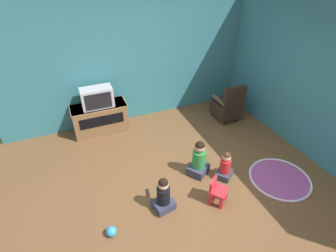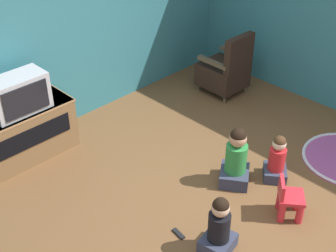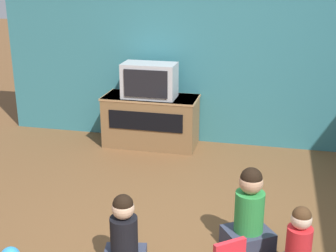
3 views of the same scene
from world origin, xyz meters
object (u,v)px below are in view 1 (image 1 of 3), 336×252
(child_watching_right, at_px, (225,167))
(toy_ball, at_px, (112,231))
(yellow_kid_chair, at_px, (218,193))
(tv_cabinet, at_px, (100,118))
(television, at_px, (97,98))
(child_watching_left, at_px, (199,160))
(remote_control, at_px, (148,193))
(black_armchair, at_px, (228,106))
(child_watching_center, at_px, (163,196))

(child_watching_right, distance_m, toy_ball, 2.09)
(yellow_kid_chair, bearing_deg, tv_cabinet, 77.32)
(television, height_order, child_watching_left, television)
(television, relative_size, yellow_kid_chair, 1.50)
(yellow_kid_chair, bearing_deg, child_watching_right, 7.89)
(yellow_kid_chair, distance_m, remote_control, 1.12)
(black_armchair, height_order, yellow_kid_chair, black_armchair)
(television, bearing_deg, toy_ball, -97.96)
(child_watching_left, xyz_separation_m, toy_ball, (-1.68, -0.64, -0.22))
(remote_control, bearing_deg, child_watching_center, -151.50)
(black_armchair, xyz_separation_m, child_watching_right, (-1.09, -1.60, -0.11))
(black_armchair, distance_m, child_watching_left, 1.97)
(tv_cabinet, bearing_deg, remote_control, -80.76)
(toy_ball, xyz_separation_m, remote_control, (0.70, 0.52, -0.06))
(television, distance_m, yellow_kid_chair, 3.00)
(television, relative_size, remote_control, 4.06)
(child_watching_left, xyz_separation_m, remote_control, (-0.98, -0.12, -0.28))
(black_armchair, relative_size, yellow_kid_chair, 2.16)
(child_watching_right, bearing_deg, tv_cabinet, 89.54)
(tv_cabinet, relative_size, child_watching_left, 1.68)
(black_armchair, height_order, child_watching_right, black_armchair)
(child_watching_center, bearing_deg, television, 90.02)
(child_watching_left, bearing_deg, toy_ball, 166.72)
(tv_cabinet, xyz_separation_m, child_watching_right, (1.69, -2.25, -0.09))
(television, height_order, child_watching_center, television)
(yellow_kid_chair, relative_size, child_watching_right, 0.78)
(tv_cabinet, height_order, child_watching_center, tv_cabinet)
(tv_cabinet, bearing_deg, child_watching_left, -56.33)
(child_watching_right, height_order, toy_ball, child_watching_right)
(child_watching_right, bearing_deg, child_watching_center, 152.72)
(toy_ball, bearing_deg, black_armchair, 32.18)
(television, xyz_separation_m, yellow_kid_chair, (1.29, -2.63, -0.64))
(black_armchair, relative_size, remote_control, 5.87)
(black_armchair, bearing_deg, remote_control, 31.80)
(tv_cabinet, bearing_deg, child_watching_right, -53.16)
(television, xyz_separation_m, toy_ball, (-0.36, -2.59, -0.75))
(child_watching_right, bearing_deg, child_watching_left, 106.43)
(toy_ball, bearing_deg, child_watching_left, 20.89)
(yellow_kid_chair, xyz_separation_m, remote_control, (-0.95, 0.57, -0.18))
(black_armchair, height_order, child_watching_center, black_armchair)
(black_armchair, distance_m, child_watching_center, 2.93)
(toy_ball, bearing_deg, tv_cabinet, 82.17)
(black_armchair, xyz_separation_m, child_watching_left, (-1.45, -1.33, -0.05))
(black_armchair, xyz_separation_m, remote_control, (-2.43, -1.45, -0.33))
(remote_control, bearing_deg, yellow_kid_chair, -111.87)
(child_watching_left, height_order, toy_ball, child_watching_left)
(tv_cabinet, bearing_deg, child_watching_center, -79.18)
(television, distance_m, black_armchair, 2.88)
(tv_cabinet, xyz_separation_m, yellow_kid_chair, (1.29, -2.67, -0.13))
(child_watching_center, relative_size, child_watching_right, 1.10)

